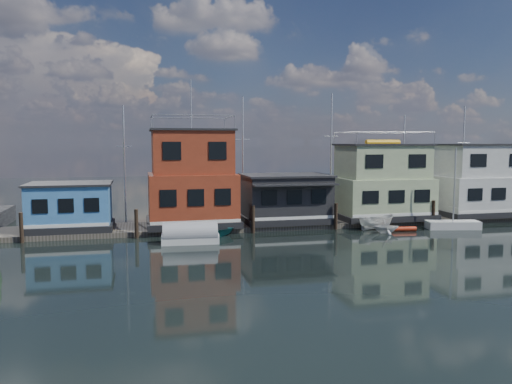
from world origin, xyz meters
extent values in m
plane|color=black|center=(0.00, 0.00, 0.00)|extent=(160.00, 160.00, 0.00)
cube|color=#595147|center=(0.00, 12.00, 0.20)|extent=(48.00, 5.00, 0.40)
cube|color=black|center=(-18.00, 12.00, 0.65)|extent=(6.40, 4.90, 0.50)
cube|color=#4280C3|center=(-18.00, 12.00, 2.40)|extent=(6.00, 4.50, 3.00)
cube|color=black|center=(-18.00, 12.00, 3.98)|extent=(6.30, 4.80, 0.16)
cube|color=black|center=(-8.50, 12.00, 0.65)|extent=(7.40, 5.90, 0.50)
cube|color=maroon|center=(-8.50, 12.00, 2.77)|extent=(7.00, 5.50, 3.74)
cube|color=maroon|center=(-8.50, 12.00, 6.37)|extent=(6.30, 4.95, 3.46)
cube|color=black|center=(-8.50, 12.00, 8.18)|extent=(6.65, 5.23, 0.16)
cylinder|color=silver|center=(-8.50, 12.00, 10.26)|extent=(0.08, 0.08, 4.00)
cube|color=black|center=(-0.50, 12.00, 0.65)|extent=(7.40, 5.40, 0.50)
cube|color=black|center=(-0.50, 12.00, 2.60)|extent=(7.00, 5.00, 3.40)
cube|color=black|center=(-0.50, 12.00, 4.38)|extent=(7.30, 5.30, 0.16)
cube|color=black|center=(-0.50, 9.20, 3.79)|extent=(7.00, 1.20, 0.12)
cube|color=black|center=(8.50, 12.00, 0.65)|extent=(8.40, 5.90, 0.50)
cube|color=#9FB183|center=(8.50, 12.00, 2.46)|extent=(8.00, 5.50, 3.12)
cube|color=#9FB183|center=(8.50, 12.00, 5.46)|extent=(7.20, 4.95, 2.88)
cube|color=black|center=(8.50, 12.00, 6.98)|extent=(7.60, 5.23, 0.16)
cylinder|color=orange|center=(8.50, 12.00, 7.15)|extent=(3.20, 0.56, 0.56)
cube|color=black|center=(18.50, 12.00, 0.65)|extent=(8.40, 5.90, 0.50)
cube|color=silver|center=(18.50, 12.00, 2.46)|extent=(8.00, 5.50, 3.12)
cube|color=silver|center=(18.50, 12.00, 5.46)|extent=(7.20, 4.95, 2.88)
cube|color=black|center=(18.50, 12.00, 6.98)|extent=(7.60, 5.23, 0.16)
cylinder|color=#2D2116|center=(-21.00, 9.20, 1.10)|extent=(0.28, 0.28, 2.20)
cylinder|color=#2D2116|center=(-13.00, 9.20, 1.10)|extent=(0.28, 0.28, 2.20)
cylinder|color=#2D2116|center=(-4.00, 9.20, 1.10)|extent=(0.28, 0.28, 2.20)
cylinder|color=#2D2116|center=(3.00, 9.20, 1.10)|extent=(0.28, 0.28, 2.20)
cylinder|color=#2D2116|center=(12.00, 9.20, 1.10)|extent=(0.28, 0.28, 2.20)
cylinder|color=silver|center=(-14.00, 18.00, 5.25)|extent=(0.16, 0.16, 10.50)
cylinder|color=silver|center=(-14.00, 18.00, 6.83)|extent=(1.40, 0.06, 0.06)
cylinder|color=silver|center=(-3.00, 18.00, 5.75)|extent=(0.16, 0.16, 11.50)
cylinder|color=silver|center=(-3.00, 18.00, 7.48)|extent=(1.40, 0.06, 0.06)
cylinder|color=silver|center=(6.00, 18.00, 6.00)|extent=(0.16, 0.16, 12.00)
cylinder|color=silver|center=(6.00, 18.00, 7.80)|extent=(1.40, 0.06, 0.06)
cylinder|color=silver|center=(14.00, 18.00, 5.00)|extent=(0.16, 0.16, 10.00)
cylinder|color=silver|center=(14.00, 18.00, 6.50)|extent=(1.40, 0.06, 0.06)
cylinder|color=silver|center=(21.00, 18.00, 5.50)|extent=(0.16, 0.16, 11.00)
cylinder|color=silver|center=(21.00, 18.00, 7.15)|extent=(1.40, 0.06, 0.06)
cylinder|color=#B22A13|center=(7.77, 7.29, 0.20)|extent=(2.71, 0.71, 0.39)
cube|color=silver|center=(-9.26, 6.37, 0.34)|extent=(4.14, 1.80, 0.68)
cylinder|color=#9E9DA2|center=(-9.26, 6.37, 0.72)|extent=(3.95, 1.88, 1.64)
imported|color=silver|center=(6.22, 6.80, 0.56)|extent=(2.48, 2.27, 1.11)
imported|color=teal|center=(-7.76, 8.65, 0.45)|extent=(4.63, 3.51, 0.90)
imported|color=silver|center=(6.25, 8.46, 0.61)|extent=(3.22, 1.38, 1.22)
cube|color=silver|center=(12.67, 7.35, 0.33)|extent=(4.48, 2.30, 0.67)
cylinder|color=silver|center=(12.67, 7.35, 3.71)|extent=(0.12, 0.12, 6.09)
cube|color=silver|center=(12.67, 7.35, 1.81)|extent=(0.33, 1.31, 0.05)
camera|label=1|loc=(-12.67, -28.88, 7.18)|focal=35.00mm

